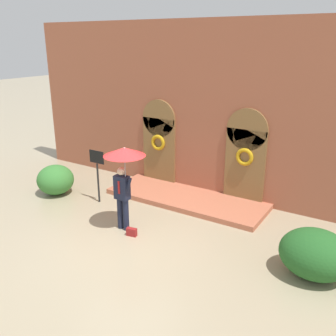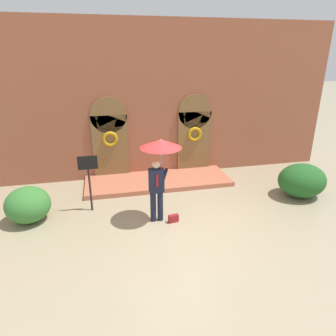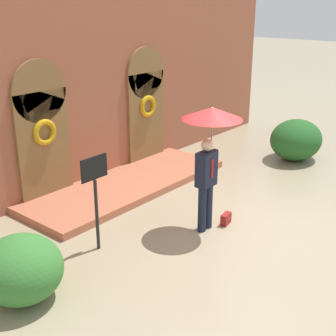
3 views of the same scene
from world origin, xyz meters
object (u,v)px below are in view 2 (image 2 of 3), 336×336
at_px(shrub_left, 28,205).
at_px(person_with_umbrella, 160,156).
at_px(handbag, 173,218).
at_px(shrub_right, 302,181).
at_px(sign_post, 89,174).

bearing_deg(shrub_left, person_with_umbrella, -11.97).
relative_size(handbag, shrub_left, 0.23).
distance_m(handbag, shrub_left, 4.07).
height_order(handbag, shrub_left, shrub_left).
distance_m(shrub_left, shrub_right, 8.44).
height_order(person_with_umbrella, shrub_right, person_with_umbrella).
bearing_deg(shrub_left, shrub_right, -1.80).
bearing_deg(shrub_left, sign_post, 8.50).
bearing_deg(shrub_right, handbag, -171.17).
relative_size(shrub_left, shrub_right, 0.78).
relative_size(person_with_umbrella, sign_post, 1.37).
height_order(handbag, shrub_right, shrub_right).
distance_m(sign_post, shrub_right, 6.78).
distance_m(person_with_umbrella, shrub_left, 3.94).
distance_m(person_with_umbrella, handbag, 1.84).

